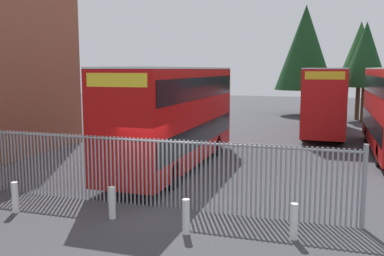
{
  "coord_description": "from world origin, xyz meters",
  "views": [
    {
      "loc": [
        5.14,
        -12.11,
        4.33
      ],
      "look_at": [
        0.0,
        4.0,
        2.0
      ],
      "focal_mm": 39.86,
      "sensor_mm": 36.0,
      "label": 1
    }
  ],
  "objects": [
    {
      "name": "bollard_near_left",
      "position": [
        -3.79,
        -1.81,
        0.47
      ],
      "size": [
        0.2,
        0.2,
        0.95
      ],
      "primitive_type": "cylinder",
      "color": "silver",
      "rests_on": "ground"
    },
    {
      "name": "ground_plane",
      "position": [
        0.0,
        8.0,
        0.0
      ],
      "size": [
        100.0,
        100.0,
        0.0
      ],
      "primitive_type": "plane",
      "color": "#3D3D42"
    },
    {
      "name": "double_decker_bus_behind_fence_right",
      "position": [
        4.93,
        17.96,
        2.42
      ],
      "size": [
        2.54,
        10.81,
        4.42
      ],
      "color": "red",
      "rests_on": "ground"
    },
    {
      "name": "bollard_near_right",
      "position": [
        1.7,
        -1.85,
        0.47
      ],
      "size": [
        0.2,
        0.2,
        0.95
      ],
      "primitive_type": "cylinder",
      "color": "silver",
      "rests_on": "ground"
    },
    {
      "name": "bollard_far_right",
      "position": [
        4.45,
        -1.36,
        0.47
      ],
      "size": [
        0.2,
        0.2,
        0.95
      ],
      "primitive_type": "cylinder",
      "color": "silver",
      "rests_on": "ground"
    },
    {
      "name": "tree_mid_row",
      "position": [
        7.59,
        26.99,
        5.64
      ],
      "size": [
        3.75,
        3.75,
        8.34
      ],
      "color": "#4C3823",
      "rests_on": "ground"
    },
    {
      "name": "double_decker_bus_near_gate",
      "position": [
        -1.23,
        5.4,
        2.42
      ],
      "size": [
        2.54,
        10.81,
        4.42
      ],
      "color": "#B70C0C",
      "rests_on": "ground"
    },
    {
      "name": "palisade_fence",
      "position": [
        -0.94,
        0.0,
        1.18
      ],
      "size": [
        14.37,
        0.14,
        2.35
      ],
      "color": "gray",
      "rests_on": "ground"
    },
    {
      "name": "tree_tall_back",
      "position": [
        7.91,
        25.24,
        5.5
      ],
      "size": [
        3.64,
        3.64,
        8.12
      ],
      "color": "#4C3823",
      "rests_on": "ground"
    },
    {
      "name": "tree_short_side",
      "position": [
        2.91,
        29.98,
        6.36
      ],
      "size": [
        5.53,
        5.53,
        10.32
      ],
      "color": "#4C3823",
      "rests_on": "ground"
    },
    {
      "name": "bollard_center_front",
      "position": [
        -0.72,
        -1.4,
        0.47
      ],
      "size": [
        0.2,
        0.2,
        0.95
      ],
      "primitive_type": "cylinder",
      "color": "silver",
      "rests_on": "ground"
    }
  ]
}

